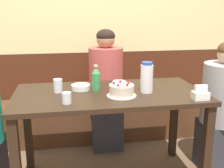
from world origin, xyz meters
TOP-DOWN VIEW (x-y plane):
  - back_wall at (0.00, 1.05)m, footprint 4.80×0.04m
  - bench_seat at (0.00, 0.83)m, footprint 2.57×0.38m
  - dining_table at (0.00, 0.00)m, footprint 1.45×0.74m
  - birthday_cake at (0.07, -0.11)m, footprint 0.22×0.22m
  - water_pitcher at (0.28, -0.05)m, footprint 0.10×0.10m
  - soju_bottle at (-0.09, 0.07)m, footprint 0.07×0.07m
  - napkin_holder at (0.60, -0.28)m, footprint 0.11×0.08m
  - bowl_soup_white at (-0.21, 0.11)m, footprint 0.15×0.15m
  - bowl_rice_small at (0.11, 0.18)m, footprint 0.11×0.11m
  - glass_water_tall at (-0.39, 0.06)m, footprint 0.07×0.07m
  - glass_tumbler_short at (-0.33, -0.21)m, footprint 0.06×0.06m
  - person_pale_blue_shirt at (0.98, 0.02)m, footprint 0.37×0.37m
  - person_grey_tee at (0.07, 0.63)m, footprint 0.33×0.34m

SIDE VIEW (x-z plane):
  - bench_seat at x=0.00m, z-range 0.00..0.43m
  - person_pale_blue_shirt at x=0.98m, z-range -0.01..1.13m
  - person_grey_tee at x=0.07m, z-range -0.03..1.18m
  - dining_table at x=0.00m, z-range 0.28..1.06m
  - bowl_rice_small at x=0.11m, z-range 0.77..0.81m
  - bowl_soup_white at x=-0.21m, z-range 0.77..0.81m
  - napkin_holder at x=0.60m, z-range 0.76..0.86m
  - glass_tumbler_short at x=-0.33m, z-range 0.77..0.85m
  - birthday_cake at x=0.07m, z-range 0.76..0.87m
  - glass_water_tall at x=-0.39m, z-range 0.77..0.88m
  - soju_bottle at x=-0.09m, z-range 0.77..0.97m
  - water_pitcher at x=0.28m, z-range 0.77..1.00m
  - back_wall at x=0.00m, z-range 0.00..2.50m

